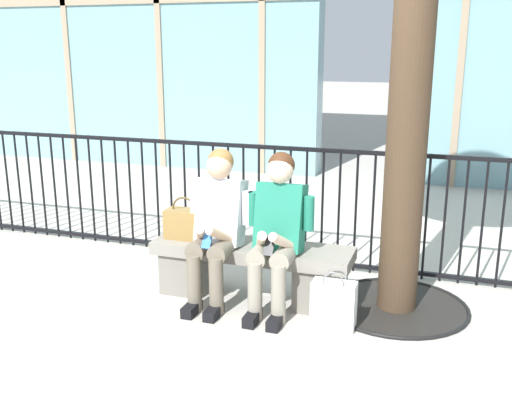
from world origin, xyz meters
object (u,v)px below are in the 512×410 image
seated_person_companion (277,228)px  shopping_bag (334,304)px  stone_bench (252,266)px  handbag_on_bench (184,223)px  seated_person_with_phone (217,222)px

seated_person_companion → shopping_bag: size_ratio=2.71×
stone_bench → handbag_on_bench: (-0.58, -0.01, 0.30)m
seated_person_with_phone → seated_person_companion: same height
shopping_bag → stone_bench: bearing=156.4°
seated_person_companion → handbag_on_bench: seated_person_companion is taller
handbag_on_bench → stone_bench: bearing=1.0°
handbag_on_bench → seated_person_companion: bearing=-8.2°
seated_person_with_phone → shopping_bag: seated_person_with_phone is taller
stone_bench → seated_person_with_phone: bearing=-152.2°
seated_person_with_phone → seated_person_companion: bearing=0.0°
seated_person_with_phone → seated_person_companion: (0.49, 0.00, 0.00)m
seated_person_companion → shopping_bag: seated_person_companion is taller
seated_person_companion → shopping_bag: 0.70m
stone_bench → seated_person_with_phone: 0.47m
shopping_bag → seated_person_with_phone: bearing=169.0°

